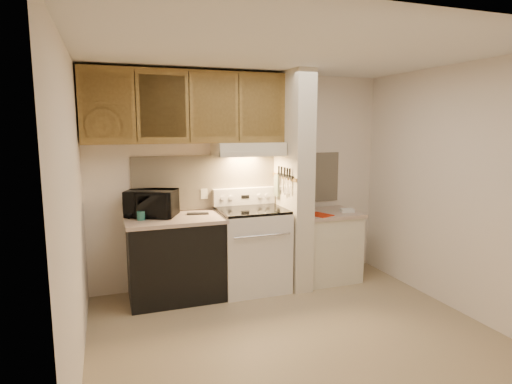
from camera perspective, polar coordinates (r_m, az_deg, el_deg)
name	(u,v)px	position (r m, az deg, el deg)	size (l,w,h in m)	color
floor	(292,332)	(4.17, 4.89, -18.11)	(3.60, 3.60, 0.00)	tan
ceiling	(296,52)	(3.77, 5.41, 18.13)	(3.60, 3.60, 0.00)	white
wall_back	(243,179)	(5.16, -1.81, 1.72)	(3.60, 0.02, 2.50)	white
wall_left	(73,213)	(3.45, -23.23, -2.56)	(0.02, 3.00, 2.50)	white
wall_right	(455,189)	(4.81, 25.05, 0.36)	(0.02, 3.00, 2.50)	white
backsplash	(243,181)	(5.15, -1.77, 1.54)	(2.60, 0.02, 0.63)	beige
range_body	(252,250)	(5.00, -0.55, -7.76)	(0.76, 0.65, 0.92)	silver
oven_window	(261,254)	(4.70, 0.71, -8.33)	(0.50, 0.01, 0.30)	black
oven_handle	(263,236)	(4.61, 0.88, -5.85)	(0.02, 0.02, 0.65)	silver
cooktop	(252,210)	(4.89, -0.56, -2.42)	(0.74, 0.64, 0.03)	black
range_backguard	(244,196)	(5.13, -1.60, -0.57)	(0.76, 0.08, 0.20)	silver
range_display	(245,197)	(5.09, -1.45, -0.64)	(0.10, 0.01, 0.04)	black
range_knob_left_outer	(223,198)	(5.01, -4.49, -0.82)	(0.05, 0.05, 0.02)	silver
range_knob_left_inner	(231,198)	(5.04, -3.39, -0.76)	(0.05, 0.05, 0.02)	silver
range_knob_right_inner	(259,196)	(5.15, 0.46, -0.54)	(0.05, 0.05, 0.02)	silver
range_knob_right_outer	(267,196)	(5.18, 1.50, -0.48)	(0.05, 0.05, 0.02)	silver
dishwasher_front	(176,260)	(4.82, -10.66, -8.88)	(1.00, 0.63, 0.87)	black
left_countertop	(174,219)	(4.70, -10.82, -3.59)	(1.04, 0.67, 0.04)	#B8A08F
spoon_rest	(198,214)	(4.82, -7.77, -2.87)	(0.24, 0.08, 0.02)	black
teal_jar	(141,216)	(4.64, -15.10, -3.08)	(0.08, 0.08, 0.09)	#235F59
outlet	(204,194)	(5.03, -6.93, -0.24)	(0.08, 0.01, 0.12)	beige
microwave	(152,203)	(4.78, -13.74, -1.46)	(0.52, 0.35, 0.29)	black
partition_pillar	(293,181)	(5.02, 4.97, 1.49)	(0.22, 0.70, 2.50)	beige
pillar_trim	(284,177)	(4.97, 3.76, 2.01)	(0.01, 0.70, 0.04)	brown
knife_strip	(285,176)	(4.92, 3.92, 2.17)	(0.02, 0.42, 0.04)	black
knife_blade_a	(290,186)	(4.78, 4.53, 0.77)	(0.01, 0.04, 0.16)	silver
knife_handle_a	(290,173)	(4.77, 4.52, 2.56)	(0.02, 0.02, 0.10)	black
knife_blade_b	(287,186)	(4.86, 4.12, 0.79)	(0.01, 0.04, 0.18)	silver
knife_handle_b	(287,172)	(4.83, 4.19, 2.65)	(0.02, 0.02, 0.10)	black
knife_blade_c	(285,186)	(4.91, 3.85, 0.76)	(0.01, 0.04, 0.20)	silver
knife_handle_c	(285,172)	(4.90, 3.85, 2.74)	(0.02, 0.02, 0.10)	black
knife_blade_d	(281,184)	(5.00, 3.39, 1.14)	(0.01, 0.04, 0.16)	silver
knife_handle_d	(282,171)	(4.98, 3.44, 2.84)	(0.02, 0.02, 0.10)	black
knife_blade_e	(279,184)	(5.06, 3.11, 1.12)	(0.01, 0.04, 0.18)	silver
knife_handle_e	(279,170)	(5.05, 3.07, 2.93)	(0.02, 0.02, 0.10)	black
oven_mitt	(277,185)	(5.13, 2.83, 0.87)	(0.03, 0.11, 0.26)	slate
right_cab_base	(326,247)	(5.39, 9.34, -7.25)	(0.70, 0.60, 0.81)	beige
right_countertop	(327,213)	(5.29, 9.45, -2.82)	(0.74, 0.64, 0.04)	#B8A08F
red_folder	(320,215)	(5.07, 8.49, -3.02)	(0.20, 0.28, 0.01)	#AF2308
white_box	(347,210)	(5.31, 12.06, -2.42)	(0.15, 0.10, 0.04)	white
range_hood	(248,149)	(4.92, -1.05, 5.76)	(0.78, 0.44, 0.15)	beige
hood_lip	(254,154)	(4.72, -0.24, 5.09)	(0.78, 0.04, 0.06)	beige
upper_cabinets	(187,107)	(4.79, -9.25, 11.07)	(2.18, 0.33, 0.77)	brown
cab_door_a	(107,106)	(4.55, -19.24, 10.83)	(0.46, 0.01, 0.63)	brown
cab_gap_a	(136,106)	(4.56, -15.75, 10.98)	(0.01, 0.01, 0.73)	black
cab_door_b	(163,106)	(4.59, -12.29, 11.09)	(0.46, 0.01, 0.63)	brown
cab_gap_b	(189,107)	(4.63, -8.88, 11.16)	(0.01, 0.01, 0.73)	black
cab_door_c	(215,107)	(4.69, -5.55, 11.20)	(0.46, 0.01, 0.63)	brown
cab_gap_c	(239,108)	(4.76, -2.30, 11.19)	(0.01, 0.01, 0.73)	black
cab_door_d	(262,108)	(4.85, 0.83, 11.16)	(0.46, 0.01, 0.63)	brown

